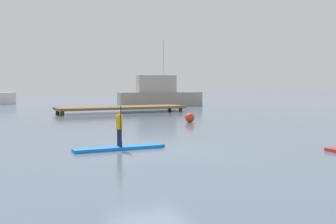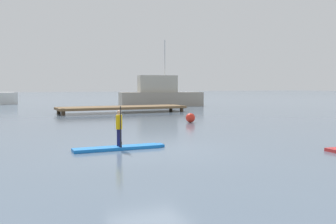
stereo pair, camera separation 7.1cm
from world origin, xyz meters
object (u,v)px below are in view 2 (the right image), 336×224
at_px(paddler_child_solo, 119,126).
at_px(fishing_boat_green_midground, 160,95).
at_px(mooring_buoy_mid, 190,118).
at_px(paddleboard_near, 119,148).

height_order(paddler_child_solo, fishing_boat_green_midground, fishing_boat_green_midground).
bearing_deg(fishing_boat_green_midground, mooring_buoy_mid, -107.77).
distance_m(paddler_child_solo, fishing_boat_green_midground, 26.19).
bearing_deg(paddler_child_solo, fishing_boat_green_midground, 63.81).
height_order(paddleboard_near, mooring_buoy_mid, mooring_buoy_mid).
distance_m(paddleboard_near, paddler_child_solo, 0.71).
distance_m(paddler_child_solo, mooring_buoy_mid, 9.35).
bearing_deg(paddler_child_solo, paddleboard_near, 69.27).
bearing_deg(paddleboard_near, mooring_buoy_mid, 47.93).
distance_m(paddleboard_near, fishing_boat_green_midground, 26.20).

